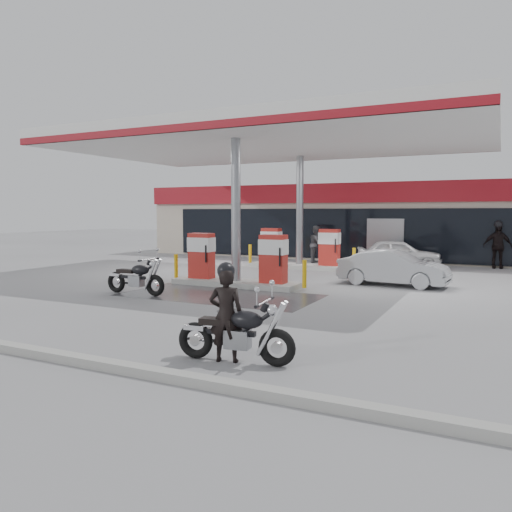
{
  "coord_description": "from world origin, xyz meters",
  "views": [
    {
      "loc": [
        8.13,
        -12.98,
        2.53
      ],
      "look_at": [
        1.5,
        0.5,
        1.2
      ],
      "focal_mm": 35.0,
      "sensor_mm": 36.0,
      "label": 1
    }
  ],
  "objects": [
    {
      "name": "hatchback_silver",
      "position": [
        4.84,
        4.42,
        0.61
      ],
      "size": [
        3.79,
        1.57,
        1.22
      ],
      "primitive_type": "imported",
      "rotation": [
        0.0,
        0.0,
        1.49
      ],
      "color": "#A9ADB2",
      "rests_on": "ground"
    },
    {
      "name": "sedan_white",
      "position": [
        3.98,
        10.2,
        0.64
      ],
      "size": [
        3.97,
        2.22,
        1.28
      ],
      "primitive_type": "imported",
      "rotation": [
        0.0,
        0.0,
        1.77
      ],
      "color": "silver",
      "rests_on": "ground"
    },
    {
      "name": "biker_walking",
      "position": [
        8.01,
        11.8,
        1.01
      ],
      "size": [
        1.23,
        0.64,
        2.02
      ],
      "primitive_type": "imported",
      "rotation": [
        0.0,
        0.0,
        0.13
      ],
      "color": "black",
      "rests_on": "ground"
    },
    {
      "name": "parked_car_right",
      "position": [
        4.72,
        13.89,
        0.59
      ],
      "size": [
        4.52,
        2.74,
        1.17
      ],
      "primitive_type": "imported",
      "rotation": [
        0.0,
        0.0,
        1.77
      ],
      "color": "black",
      "rests_on": "ground"
    },
    {
      "name": "drain_cover",
      "position": [
        2.0,
        -2.0,
        0.0
      ],
      "size": [
        0.7,
        0.7,
        0.01
      ],
      "primitive_type": "cylinder",
      "color": "#38383A",
      "rests_on": "ground"
    },
    {
      "name": "canopy",
      "position": [
        0.0,
        5.0,
        5.27
      ],
      "size": [
        16.0,
        10.02,
        5.51
      ],
      "color": "silver",
      "rests_on": "ground"
    },
    {
      "name": "attendant",
      "position": [
        -0.15,
        10.76,
        0.92
      ],
      "size": [
        0.86,
        1.02,
        1.85
      ],
      "primitive_type": "imported",
      "rotation": [
        0.0,
        0.0,
        1.76
      ],
      "color": "#4D4C51",
      "rests_on": "ground"
    },
    {
      "name": "biker_main",
      "position": [
        4.03,
        -5.78,
        0.8
      ],
      "size": [
        0.67,
        0.54,
        1.6
      ],
      "primitive_type": "imported",
      "rotation": [
        0.0,
        0.0,
        3.44
      ],
      "color": "black",
      "rests_on": "ground"
    },
    {
      "name": "pump_island_near",
      "position": [
        0.0,
        2.0,
        0.71
      ],
      "size": [
        5.14,
        1.3,
        1.78
      ],
      "color": "#9E9E99",
      "rests_on": "ground"
    },
    {
      "name": "main_motorcycle",
      "position": [
        4.22,
        -5.75,
        0.48
      ],
      "size": [
        2.1,
        0.81,
        1.08
      ],
      "rotation": [
        0.0,
        0.0,
        0.13
      ],
      "color": "black",
      "rests_on": "ground"
    },
    {
      "name": "pump_island_far",
      "position": [
        0.0,
        8.0,
        0.71
      ],
      "size": [
        5.14,
        1.3,
        1.78
      ],
      "color": "#9E9E99",
      "rests_on": "ground"
    },
    {
      "name": "kerb",
      "position": [
        0.0,
        -7.0,
        0.07
      ],
      "size": [
        28.0,
        0.25,
        0.15
      ],
      "primitive_type": "cube",
      "color": "gray",
      "rests_on": "ground"
    },
    {
      "name": "parked_motorcycle",
      "position": [
        -1.86,
        -1.0,
        0.5
      ],
      "size": [
        2.18,
        0.84,
        1.12
      ],
      "rotation": [
        0.0,
        0.0,
        -0.01
      ],
      "color": "black",
      "rests_on": "ground"
    },
    {
      "name": "wet_patch",
      "position": [
        0.5,
        0.0,
        0.0
      ],
      "size": [
        6.0,
        3.0,
        0.0
      ],
      "primitive_type": "cube",
      "color": "#4C4C4F",
      "rests_on": "ground"
    },
    {
      "name": "parked_car_left",
      "position": [
        -4.5,
        14.0,
        0.67
      ],
      "size": [
        4.88,
        2.6,
        1.35
      ],
      "primitive_type": "imported",
      "rotation": [
        0.0,
        0.0,
        1.41
      ],
      "color": "black",
      "rests_on": "ground"
    },
    {
      "name": "ground",
      "position": [
        0.0,
        0.0,
        0.0
      ],
      "size": [
        90.0,
        90.0,
        0.0
      ],
      "primitive_type": "plane",
      "color": "gray",
      "rests_on": "ground"
    },
    {
      "name": "store_building",
      "position": [
        0.01,
        15.94,
        2.01
      ],
      "size": [
        22.0,
        8.22,
        4.0
      ],
      "color": "beige",
      "rests_on": "ground"
    }
  ]
}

